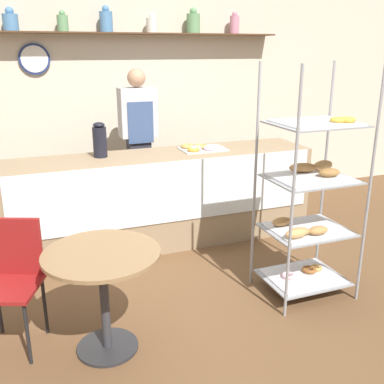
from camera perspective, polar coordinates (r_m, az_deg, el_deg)
ground_plane at (r=3.64m, az=2.64°, el=-13.94°), size 14.00×14.00×0.00m
back_wall at (r=5.53m, az=-7.88°, el=11.96°), size 10.00×0.30×2.70m
display_counter at (r=4.56m, az=-3.79°, el=-0.83°), size 3.06×0.66×0.92m
pastry_rack at (r=3.61m, az=14.65°, el=-1.21°), size 0.68×0.56×1.82m
person_worker at (r=4.92m, az=-6.78°, el=6.28°), size 0.39×0.23×1.72m
cafe_table at (r=2.95m, az=-11.23°, el=-10.50°), size 0.74×0.74×0.71m
cafe_chair at (r=3.21m, az=-21.91°, el=-9.29°), size 0.50×0.50×0.86m
coffee_carafe at (r=4.36m, az=-11.64°, el=6.47°), size 0.13×0.13×0.33m
donut_tray_counter at (r=4.60m, az=1.17°, el=5.60°), size 0.46×0.32×0.05m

